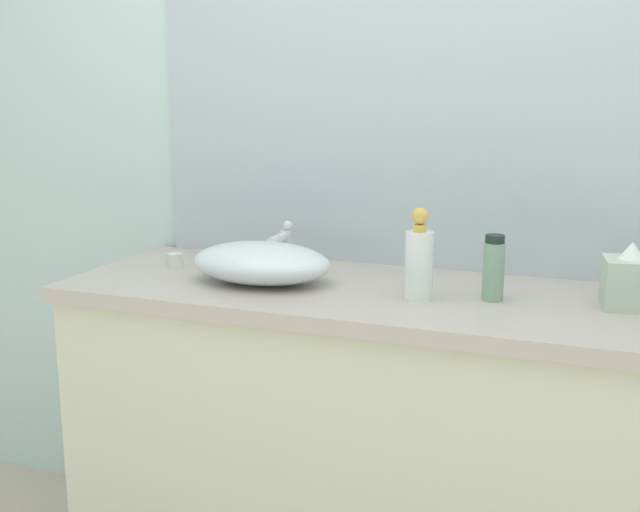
% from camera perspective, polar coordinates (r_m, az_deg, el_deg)
% --- Properties ---
extents(bathroom_wall_rear, '(6.00, 0.06, 2.60)m').
position_cam_1_polar(bathroom_wall_rear, '(2.27, 9.28, 9.11)').
color(bathroom_wall_rear, silver).
rests_on(bathroom_wall_rear, ground).
extents(vanity_counter, '(1.66, 0.58, 0.90)m').
position_cam_1_polar(vanity_counter, '(2.19, 4.19, -13.89)').
color(vanity_counter, beige).
rests_on(vanity_counter, ground).
extents(wall_mirror_panel, '(1.54, 0.01, 0.94)m').
position_cam_1_polar(wall_mirror_panel, '(2.25, 6.75, 10.99)').
color(wall_mirror_panel, '#B2BCC6').
rests_on(wall_mirror_panel, vanity_counter).
extents(sink_basin, '(0.38, 0.26, 0.11)m').
position_cam_1_polar(sink_basin, '(2.10, -4.22, -0.49)').
color(sink_basin, silver).
rests_on(sink_basin, vanity_counter).
extents(faucet, '(0.03, 0.13, 0.14)m').
position_cam_1_polar(faucet, '(2.22, -2.66, 0.89)').
color(faucet, silver).
rests_on(faucet, vanity_counter).
extents(soap_dispenser, '(0.07, 0.07, 0.22)m').
position_cam_1_polar(soap_dispenser, '(1.94, 7.11, -0.33)').
color(soap_dispenser, white).
rests_on(soap_dispenser, vanity_counter).
extents(lotion_bottle, '(0.05, 0.05, 0.16)m').
position_cam_1_polar(lotion_bottle, '(1.96, 12.33, -0.88)').
color(lotion_bottle, gray).
rests_on(lotion_bottle, vanity_counter).
extents(tissue_box, '(0.13, 0.13, 0.16)m').
position_cam_1_polar(tissue_box, '(1.99, 21.32, -1.61)').
color(tissue_box, '#B5C4AF').
rests_on(tissue_box, vanity_counter).
extents(candle_jar, '(0.05, 0.05, 0.04)m').
position_cam_1_polar(candle_jar, '(2.32, -10.34, -0.29)').
color(candle_jar, silver).
rests_on(candle_jar, vanity_counter).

